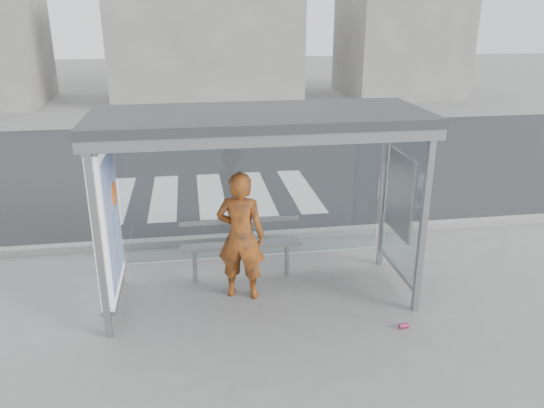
{
  "coord_description": "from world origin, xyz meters",
  "views": [
    {
      "loc": [
        -0.88,
        -6.56,
        3.82
      ],
      "look_at": [
        0.19,
        0.2,
        1.3
      ],
      "focal_mm": 35.0,
      "sensor_mm": 36.0,
      "label": 1
    }
  ],
  "objects": [
    {
      "name": "ground",
      "position": [
        0.0,
        0.0,
        0.0
      ],
      "size": [
        80.0,
        80.0,
        0.0
      ],
      "primitive_type": "plane",
      "color": "slate",
      "rests_on": "ground"
    },
    {
      "name": "road",
      "position": [
        0.0,
        7.0,
        0.0
      ],
      "size": [
        30.0,
        10.0,
        0.01
      ],
      "primitive_type": "cube",
      "color": "#272729",
      "rests_on": "ground"
    },
    {
      "name": "curb",
      "position": [
        0.0,
        1.95,
        0.06
      ],
      "size": [
        30.0,
        0.18,
        0.12
      ],
      "primitive_type": "cube",
      "color": "gray",
      "rests_on": "ground"
    },
    {
      "name": "crosswalk",
      "position": [
        -0.5,
        4.5,
        0.0
      ],
      "size": [
        4.55,
        3.0,
        0.0
      ],
      "color": "silver",
      "rests_on": "ground"
    },
    {
      "name": "bus_shelter",
      "position": [
        -0.37,
        0.06,
        1.98
      ],
      "size": [
        4.25,
        1.65,
        2.62
      ],
      "color": "gray",
      "rests_on": "ground"
    },
    {
      "name": "building_center",
      "position": [
        0.0,
        18.0,
        2.5
      ],
      "size": [
        8.0,
        5.0,
        5.0
      ],
      "primitive_type": "cube",
      "color": "slate",
      "rests_on": "ground"
    },
    {
      "name": "building_right",
      "position": [
        9.0,
        18.0,
        3.5
      ],
      "size": [
        5.0,
        5.0,
        7.0
      ],
      "primitive_type": "cube",
      "color": "slate",
      "rests_on": "ground"
    },
    {
      "name": "person",
      "position": [
        -0.27,
        0.06,
        0.92
      ],
      "size": [
        0.77,
        0.62,
        1.83
      ],
      "primitive_type": "imported",
      "rotation": [
        0.0,
        0.0,
        2.84
      ],
      "color": "#CE5B13",
      "rests_on": "ground"
    },
    {
      "name": "bench",
      "position": [
        -0.22,
        0.58,
        0.55
      ],
      "size": [
        1.78,
        0.22,
        0.92
      ],
      "color": "gray",
      "rests_on": "ground"
    },
    {
      "name": "soda_can",
      "position": [
        1.68,
        -1.1,
        0.03
      ],
      "size": [
        0.13,
        0.08,
        0.07
      ],
      "primitive_type": "cylinder",
      "rotation": [
        0.0,
        1.57,
        0.06
      ],
      "color": "#C03868",
      "rests_on": "ground"
    }
  ]
}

